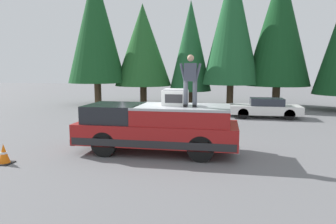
{
  "coord_description": "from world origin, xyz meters",
  "views": [
    {
      "loc": [
        -10.54,
        -2.19,
        2.89
      ],
      "look_at": [
        0.13,
        -0.2,
        1.35
      ],
      "focal_mm": 32.67,
      "sensor_mm": 36.0,
      "label": 1
    }
  ],
  "objects_px": {
    "parked_car_white": "(265,108)",
    "compressor_unit": "(175,97)",
    "pickup_truck": "(157,127)",
    "traffic_cone": "(4,154)",
    "person_on_truck_bed": "(190,79)"
  },
  "relations": [
    {
      "from": "parked_car_white",
      "to": "compressor_unit",
      "type": "bearing_deg",
      "value": 154.65
    },
    {
      "from": "pickup_truck",
      "to": "parked_car_white",
      "type": "bearing_deg",
      "value": -28.49
    },
    {
      "from": "compressor_unit",
      "to": "traffic_cone",
      "type": "relative_size",
      "value": 1.35
    },
    {
      "from": "parked_car_white",
      "to": "traffic_cone",
      "type": "distance_m",
      "value": 14.01
    },
    {
      "from": "pickup_truck",
      "to": "traffic_cone",
      "type": "height_order",
      "value": "pickup_truck"
    },
    {
      "from": "pickup_truck",
      "to": "parked_car_white",
      "type": "relative_size",
      "value": 1.35
    },
    {
      "from": "person_on_truck_bed",
      "to": "traffic_cone",
      "type": "distance_m",
      "value": 6.25
    },
    {
      "from": "traffic_cone",
      "to": "person_on_truck_bed",
      "type": "bearing_deg",
      "value": -70.52
    },
    {
      "from": "compressor_unit",
      "to": "traffic_cone",
      "type": "bearing_deg",
      "value": 114.37
    },
    {
      "from": "pickup_truck",
      "to": "person_on_truck_bed",
      "type": "xyz_separation_m",
      "value": [
        -0.23,
        -1.17,
        1.68
      ]
    },
    {
      "from": "person_on_truck_bed",
      "to": "compressor_unit",
      "type": "bearing_deg",
      "value": 61.34
    },
    {
      "from": "parked_car_white",
      "to": "traffic_cone",
      "type": "relative_size",
      "value": 6.61
    },
    {
      "from": "person_on_truck_bed",
      "to": "traffic_cone",
      "type": "relative_size",
      "value": 2.73
    },
    {
      "from": "compressor_unit",
      "to": "person_on_truck_bed",
      "type": "xyz_separation_m",
      "value": [
        -0.3,
        -0.55,
        0.62
      ]
    },
    {
      "from": "pickup_truck",
      "to": "person_on_truck_bed",
      "type": "distance_m",
      "value": 2.06
    }
  ]
}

